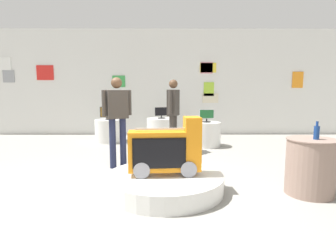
# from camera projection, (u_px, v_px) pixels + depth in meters

# --- Properties ---
(ground_plane) EXTENTS (30.00, 30.00, 0.00)m
(ground_plane) POSITION_uv_depth(u_px,v_px,m) (139.00, 187.00, 4.13)
(ground_plane) COLOR gray
(back_wall_display) EXTENTS (12.21, 0.13, 3.38)m
(back_wall_display) POSITION_uv_depth(u_px,v_px,m) (154.00, 83.00, 8.95)
(back_wall_display) COLOR silver
(back_wall_display) RESTS_ON ground
(main_display_pedestal) EXTENTS (1.69, 1.69, 0.25)m
(main_display_pedestal) POSITION_uv_depth(u_px,v_px,m) (165.00, 183.00, 3.96)
(main_display_pedestal) COLOR silver
(main_display_pedestal) RESTS_ON ground
(novelty_firetruck_tv) EXTENTS (1.03, 0.44, 0.82)m
(novelty_firetruck_tv) POSITION_uv_depth(u_px,v_px,m) (166.00, 152.00, 3.90)
(novelty_firetruck_tv) COLOR gray
(novelty_firetruck_tv) RESTS_ON main_display_pedestal
(display_pedestal_left_rear) EXTENTS (0.76, 0.76, 0.63)m
(display_pedestal_left_rear) POSITION_uv_depth(u_px,v_px,m) (109.00, 131.00, 7.74)
(display_pedestal_left_rear) COLOR silver
(display_pedestal_left_rear) RESTS_ON ground
(tv_on_left_rear) EXTENTS (0.44, 0.16, 0.36)m
(tv_on_left_rear) POSITION_uv_depth(u_px,v_px,m) (108.00, 113.00, 7.67)
(tv_on_left_rear) COLOR black
(tv_on_left_rear) RESTS_ON display_pedestal_left_rear
(display_pedestal_center_rear) EXTENTS (0.73, 0.73, 0.63)m
(display_pedestal_center_rear) POSITION_uv_depth(u_px,v_px,m) (206.00, 134.00, 7.13)
(display_pedestal_center_rear) COLOR silver
(display_pedestal_center_rear) RESTS_ON ground
(tv_on_center_rear) EXTENTS (0.39, 0.21, 0.33)m
(tv_on_center_rear) POSITION_uv_depth(u_px,v_px,m) (207.00, 115.00, 7.06)
(tv_on_center_rear) COLOR black
(tv_on_center_rear) RESTS_ON display_pedestal_center_rear
(display_pedestal_right_rear) EXTENTS (0.86, 0.86, 0.63)m
(display_pedestal_right_rear) POSITION_uv_depth(u_px,v_px,m) (162.00, 129.00, 8.10)
(display_pedestal_right_rear) COLOR silver
(display_pedestal_right_rear) RESTS_ON ground
(tv_on_right_rear) EXTENTS (0.38, 0.23, 0.32)m
(tv_on_right_rear) POSITION_uv_depth(u_px,v_px,m) (161.00, 113.00, 8.03)
(tv_on_right_rear) COLOR black
(tv_on_right_rear) RESTS_ON display_pedestal_right_rear
(side_table_round) EXTENTS (0.67, 0.67, 0.78)m
(side_table_round) POSITION_uv_depth(u_px,v_px,m) (310.00, 166.00, 3.81)
(side_table_round) COLOR gray
(side_table_round) RESTS_ON ground
(bottle_on_side_table) EXTENTS (0.07, 0.07, 0.25)m
(bottle_on_side_table) POSITION_uv_depth(u_px,v_px,m) (317.00, 132.00, 3.70)
(bottle_on_side_table) COLOR navy
(bottle_on_side_table) RESTS_ON side_table_round
(shopper_browsing_near_truck) EXTENTS (0.51, 0.35, 1.68)m
(shopper_browsing_near_truck) POSITION_uv_depth(u_px,v_px,m) (117.00, 115.00, 5.08)
(shopper_browsing_near_truck) COLOR #1E233F
(shopper_browsing_near_truck) RESTS_ON ground
(shopper_browsing_rear) EXTENTS (0.31, 0.54, 1.69)m
(shopper_browsing_rear) POSITION_uv_depth(u_px,v_px,m) (173.00, 110.00, 6.35)
(shopper_browsing_rear) COLOR #38332D
(shopper_browsing_rear) RESTS_ON ground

